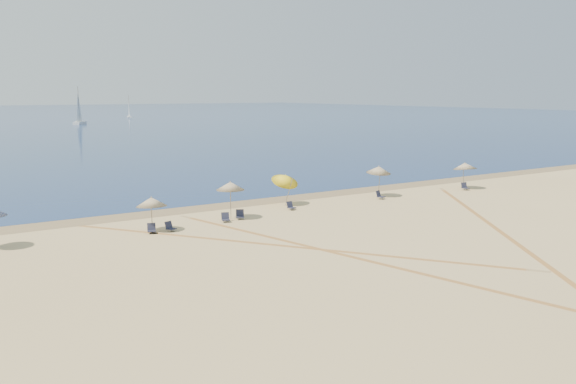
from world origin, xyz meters
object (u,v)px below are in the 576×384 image
umbrella_4 (379,170)px  sailboat_1 (129,111)px  umbrella_2 (230,186)px  chair_7 (465,187)px  chair_2 (170,227)px  umbrella_3 (285,179)px  chair_6 (380,195)px  umbrella_5 (465,166)px  chair_5 (291,206)px  sailboat_0 (79,113)px  chair_4 (240,215)px  chair_3 (226,218)px  umbrella_1 (151,202)px  chair_1 (152,229)px

umbrella_4 → sailboat_1: 166.92m
umbrella_2 → sailboat_1: (45.38, 165.31, 0.05)m
chair_7 → chair_2: bearing=-165.0°
chair_7 → umbrella_3: bearing=-174.8°
chair_6 → sailboat_1: sailboat_1 is taller
umbrella_5 → chair_5: (-18.39, 0.13, -1.78)m
chair_6 → sailboat_0: bearing=66.1°
chair_5 → sailboat_1: bearing=70.0°
chair_4 → chair_7: bearing=25.3°
umbrella_2 → chair_6: size_ratio=3.27×
chair_2 → chair_5: size_ratio=1.14×
sailboat_0 → chair_4: bearing=-69.2°
umbrella_4 → chair_7: umbrella_4 is taller
chair_3 → chair_6: chair_6 is taller
chair_7 → umbrella_4: bearing=-176.3°
umbrella_5 → chair_3: 24.41m
chair_5 → sailboat_1: 169.61m
chair_7 → sailboat_0: (-2.04, 132.15, 2.79)m
chair_6 → umbrella_2: bearing=161.3°
umbrella_1 → chair_4: (6.31, 0.32, -1.59)m
chair_1 → sailboat_1: sailboat_1 is taller
chair_1 → chair_5: 11.32m
sailboat_0 → umbrella_5: bearing=-59.3°
chair_6 → sailboat_0: 131.80m
sailboat_1 → chair_5: bearing=-88.2°
umbrella_1 → chair_4: umbrella_1 is taller
chair_3 → chair_4: size_ratio=0.92×
umbrella_1 → umbrella_4: size_ratio=0.84×
chair_7 → sailboat_0: bearing=103.6°
umbrella_1 → sailboat_0: 135.42m
umbrella_1 → chair_2: bearing=-30.2°
chair_3 → chair_1: bearing=-157.0°
umbrella_1 → umbrella_3: umbrella_3 is taller
umbrella_2 → chair_7: bearing=-0.3°
umbrella_3 → chair_2: 11.31m
umbrella_3 → umbrella_4: 8.56m
chair_4 → chair_5: size_ratio=1.23×
chair_1 → chair_4: bearing=24.3°
chair_2 → chair_7: 28.01m
chair_2 → umbrella_2: bearing=-6.0°
chair_3 → chair_2: bearing=-154.0°
umbrella_5 → chair_6: size_ratio=3.03×
umbrella_3 → chair_2: bearing=-162.2°
umbrella_3 → sailboat_0: sailboat_0 is taller
chair_6 → umbrella_4: bearing=36.1°
umbrella_1 → umbrella_5: bearing=2.1°
chair_4 → chair_6: (13.23, 0.83, 0.01)m
chair_2 → chair_4: chair_4 is taller
chair_6 → sailboat_1: 167.86m
umbrella_2 → chair_2: umbrella_2 is taller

